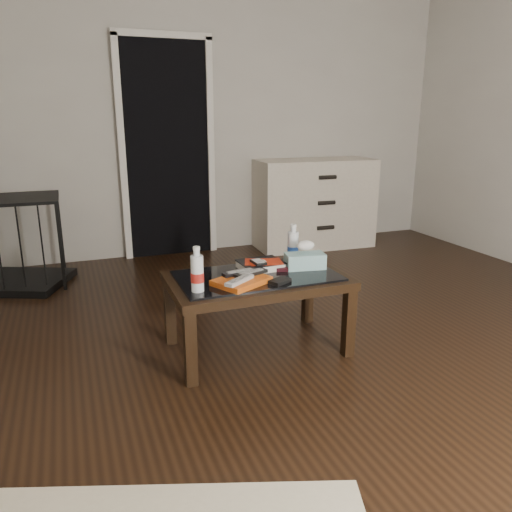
{
  "coord_description": "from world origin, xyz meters",
  "views": [
    {
      "loc": [
        -1.32,
        -2.32,
        1.35
      ],
      "look_at": [
        -0.33,
        0.28,
        0.55
      ],
      "focal_mm": 35.0,
      "sensor_mm": 36.0,
      "label": 1
    }
  ],
  "objects_px": {
    "coffee_table": "(257,285)",
    "tissue_box": "(305,261)",
    "dresser": "(314,204)",
    "pet_crate": "(5,258)",
    "water_bottle_left": "(197,269)",
    "water_bottle_right": "(293,243)",
    "textbook": "(261,265)"
  },
  "relations": [
    {
      "from": "dresser",
      "to": "pet_crate",
      "type": "height_order",
      "value": "dresser"
    },
    {
      "from": "water_bottle_left",
      "to": "tissue_box",
      "type": "xyz_separation_m",
      "value": [
        0.69,
        0.16,
        -0.07
      ]
    },
    {
      "from": "coffee_table",
      "to": "water_bottle_right",
      "type": "relative_size",
      "value": 4.2
    },
    {
      "from": "water_bottle_left",
      "to": "coffee_table",
      "type": "bearing_deg",
      "value": 20.47
    },
    {
      "from": "coffee_table",
      "to": "water_bottle_left",
      "type": "bearing_deg",
      "value": -159.53
    },
    {
      "from": "dresser",
      "to": "textbook",
      "type": "bearing_deg",
      "value": -122.45
    },
    {
      "from": "coffee_table",
      "to": "tissue_box",
      "type": "height_order",
      "value": "tissue_box"
    },
    {
      "from": "water_bottle_left",
      "to": "tissue_box",
      "type": "distance_m",
      "value": 0.72
    },
    {
      "from": "dresser",
      "to": "pet_crate",
      "type": "relative_size",
      "value": 1.15
    },
    {
      "from": "textbook",
      "to": "water_bottle_left",
      "type": "relative_size",
      "value": 1.05
    },
    {
      "from": "dresser",
      "to": "textbook",
      "type": "xyz_separation_m",
      "value": [
        -1.35,
        -1.93,
        0.03
      ]
    },
    {
      "from": "coffee_table",
      "to": "water_bottle_right",
      "type": "distance_m",
      "value": 0.39
    },
    {
      "from": "coffee_table",
      "to": "pet_crate",
      "type": "height_order",
      "value": "pet_crate"
    },
    {
      "from": "coffee_table",
      "to": "textbook",
      "type": "distance_m",
      "value": 0.15
    },
    {
      "from": "dresser",
      "to": "water_bottle_left",
      "type": "distance_m",
      "value": 2.82
    },
    {
      "from": "coffee_table",
      "to": "tissue_box",
      "type": "xyz_separation_m",
      "value": [
        0.31,
        0.02,
        0.11
      ]
    },
    {
      "from": "tissue_box",
      "to": "textbook",
      "type": "bearing_deg",
      "value": 171.32
    },
    {
      "from": "dresser",
      "to": "pet_crate",
      "type": "distance_m",
      "value": 2.91
    },
    {
      "from": "tissue_box",
      "to": "coffee_table",
      "type": "bearing_deg",
      "value": -167.14
    },
    {
      "from": "dresser",
      "to": "pet_crate",
      "type": "xyz_separation_m",
      "value": [
        -2.89,
        -0.24,
        -0.22
      ]
    },
    {
      "from": "water_bottle_left",
      "to": "water_bottle_right",
      "type": "relative_size",
      "value": 1.0
    },
    {
      "from": "tissue_box",
      "to": "pet_crate",
      "type": "bearing_deg",
      "value": 144.83
    },
    {
      "from": "pet_crate",
      "to": "water_bottle_left",
      "type": "distance_m",
      "value": 2.25
    },
    {
      "from": "textbook",
      "to": "tissue_box",
      "type": "height_order",
      "value": "tissue_box"
    },
    {
      "from": "dresser",
      "to": "textbook",
      "type": "relative_size",
      "value": 4.88
    },
    {
      "from": "water_bottle_right",
      "to": "textbook",
      "type": "bearing_deg",
      "value": -165.7
    },
    {
      "from": "coffee_table",
      "to": "water_bottle_left",
      "type": "relative_size",
      "value": 4.2
    },
    {
      "from": "textbook",
      "to": "water_bottle_right",
      "type": "relative_size",
      "value": 1.05
    },
    {
      "from": "pet_crate",
      "to": "textbook",
      "type": "height_order",
      "value": "pet_crate"
    },
    {
      "from": "textbook",
      "to": "dresser",
      "type": "bearing_deg",
      "value": 51.56
    },
    {
      "from": "water_bottle_left",
      "to": "dresser",
      "type": "bearing_deg",
      "value": 50.48
    },
    {
      "from": "water_bottle_right",
      "to": "pet_crate",
      "type": "bearing_deg",
      "value": 137.6
    }
  ]
}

